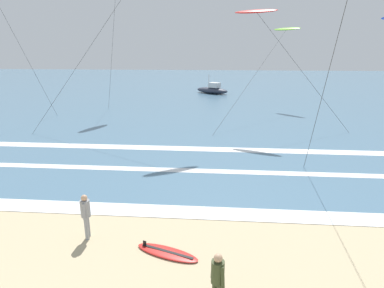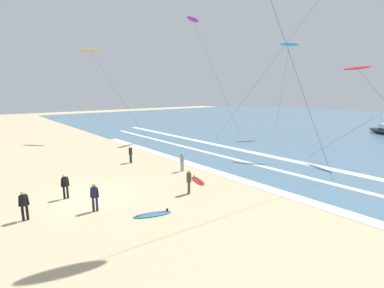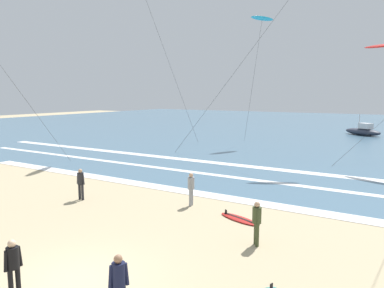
{
  "view_description": "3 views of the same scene",
  "coord_description": "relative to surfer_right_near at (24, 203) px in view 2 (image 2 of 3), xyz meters",
  "views": [
    {
      "loc": [
        3.38,
        -1.15,
        6.17
      ],
      "look_at": [
        2.65,
        7.6,
        3.55
      ],
      "focal_mm": 29.73,
      "sensor_mm": 36.0,
      "label": 1
    },
    {
      "loc": [
        16.86,
        -5.43,
        6.6
      ],
      "look_at": [
        2.23,
        6.48,
        2.99
      ],
      "focal_mm": 25.75,
      "sensor_mm": 36.0,
      "label": 2
    },
    {
      "loc": [
        7.92,
        -6.56,
        5.33
      ],
      "look_at": [
        -1.02,
        8.23,
        2.96
      ],
      "focal_mm": 34.23,
      "sensor_mm": 36.0,
      "label": 3
    }
  ],
  "objects": [
    {
      "name": "surfer_foreground_main",
      "position": [
        -1.79,
        2.47,
        0.0
      ],
      "size": [
        0.32,
        0.51,
        1.6
      ],
      "color": "black",
      "rests_on": "ground"
    },
    {
      "name": "kite_red_far_left",
      "position": [
        4.88,
        27.3,
        7.77
      ],
      "size": [
        9.23,
        1.98,
        9.0
      ],
      "color": "red",
      "rests_on": "ground"
    },
    {
      "name": "wave_foam_mid_break",
      "position": [
        -1.68,
        18.24,
        -0.94
      ],
      "size": [
        52.98,
        0.6,
        0.01
      ],
      "primitive_type": "cube",
      "color": "white",
      "rests_on": "ocean_surface"
    },
    {
      "name": "wave_foam_shoreline",
      "position": [
        -1.01,
        13.76,
        -0.94
      ],
      "size": [
        39.23,
        1.03,
        0.01
      ],
      "primitive_type": "cube",
      "color": "white",
      "rests_on": "ocean_surface"
    },
    {
      "name": "ocean_surface",
      "position": [
        -1.05,
        58.36,
        -0.95
      ],
      "size": [
        140.0,
        90.0,
        0.01
      ],
      "primitive_type": "cube",
      "color": "slate",
      "rests_on": "ground"
    },
    {
      "name": "kite_cyan_high_right",
      "position": [
        -7.58,
        35.46,
        12.24
      ],
      "size": [
        3.09,
        3.23,
        13.49
      ],
      "color": "#23A8C6",
      "rests_on": "ground"
    },
    {
      "name": "surfer_left_near",
      "position": [
        1.18,
        3.23,
        0.0
      ],
      "size": [
        0.37,
        0.46,
        1.6
      ],
      "color": "#141938",
      "rests_on": "ground"
    },
    {
      "name": "ground_plane",
      "position": [
        -1.05,
        3.74,
        -0.96
      ],
      "size": [
        160.0,
        160.0,
        0.0
      ],
      "primitive_type": "plane",
      "color": "tan"
    },
    {
      "name": "kite_magenta_low_near",
      "position": [
        -14.92,
        23.56,
        15.1
      ],
      "size": [
        2.62,
        9.99,
        16.41
      ],
      "color": "#CC2384",
      "rests_on": "ground"
    },
    {
      "name": "surfer_right_near",
      "position": [
        0.0,
        0.0,
        0.0
      ],
      "size": [
        0.32,
        0.52,
        1.6
      ],
      "color": "black",
      "rests_on": "ground"
    },
    {
      "name": "wave_foam_outer_break",
      "position": [
        -0.92,
        22.08,
        -0.94
      ],
      "size": [
        59.76,
        0.96,
        0.01
      ],
      "primitive_type": "cube",
      "color": "white",
      "rests_on": "ocean_surface"
    },
    {
      "name": "surfer_background_far",
      "position": [
        -7.27,
        9.68,
        0.0
      ],
      "size": [
        0.51,
        0.32,
        1.6
      ],
      "color": "#232328",
      "rests_on": "ground"
    },
    {
      "name": "surfer_left_far",
      "position": [
        2.41,
        8.96,
        0.0
      ],
      "size": [
        0.38,
        0.46,
        1.6
      ],
      "color": "#384223",
      "rests_on": "ground"
    },
    {
      "name": "offshore_boat",
      "position": [
        1.43,
        49.05,
        -0.4
      ],
      "size": [
        5.28,
        4.28,
        2.7
      ],
      "color": "#2D3342",
      "rests_on": "ground"
    },
    {
      "name": "surfer_mid_group",
      "position": [
        -1.99,
        11.74,
        0.0
      ],
      "size": [
        0.32,
        0.52,
        1.6
      ],
      "color": "gray",
      "rests_on": "ground"
    },
    {
      "name": "surfboard_left_pile",
      "position": [
        0.83,
        11.07,
        -0.91
      ],
      "size": [
        2.18,
        1.26,
        0.25
      ],
      "color": "red",
      "rests_on": "ground"
    },
    {
      "name": "surfboard_right_spare",
      "position": [
        3.64,
        5.46,
        -0.91
      ],
      "size": [
        1.24,
        2.18,
        0.25
      ],
      "color": "teal",
      "rests_on": "ground"
    },
    {
      "name": "kite_orange_distant_low",
      "position": [
        -22.49,
        12.04,
        10.99
      ],
      "size": [
        7.54,
        6.21,
        12.24
      ],
      "color": "orange",
      "rests_on": "ground"
    }
  ]
}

